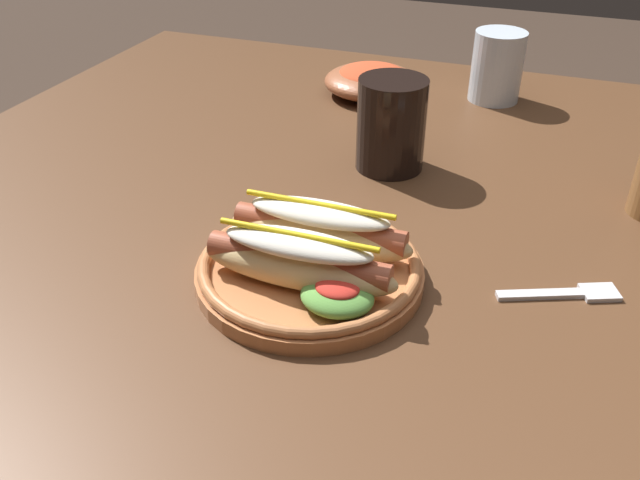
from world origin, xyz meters
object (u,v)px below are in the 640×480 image
at_px(hot_dog_plate, 311,259).
at_px(side_bowl, 372,80).
at_px(soda_cup, 391,125).
at_px(fork, 568,294).
at_px(water_cup, 497,66).

bearing_deg(hot_dog_plate, side_bowl, 100.15).
bearing_deg(side_bowl, soda_cup, -68.21).
distance_m(hot_dog_plate, side_bowl, 0.53).
relative_size(hot_dog_plate, fork, 1.95).
height_order(soda_cup, water_cup, soda_cup).
bearing_deg(fork, soda_cup, 115.44).
bearing_deg(hot_dog_plate, soda_cup, 88.97).
xyz_separation_m(fork, side_bowl, (-0.34, 0.46, 0.02)).
bearing_deg(water_cup, side_bowl, -166.46).
height_order(hot_dog_plate, soda_cup, soda_cup).
xyz_separation_m(soda_cup, water_cup, (0.09, 0.29, -0.00)).
xyz_separation_m(soda_cup, side_bowl, (-0.10, 0.25, -0.04)).
distance_m(hot_dog_plate, soda_cup, 0.28).
distance_m(soda_cup, side_bowl, 0.27).
bearing_deg(side_bowl, fork, -53.43).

